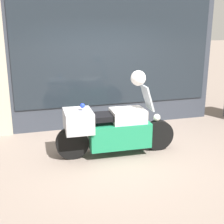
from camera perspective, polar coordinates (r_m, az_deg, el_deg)
name	(u,v)px	position (r m, az deg, el deg)	size (l,w,h in m)	color
ground_plane	(123,156)	(6.04, 2.05, -7.98)	(60.00, 60.00, 0.00)	gray
shop_building	(81,40)	(7.35, -5.62, 12.95)	(5.76, 0.55, 4.10)	#333842
window_display	(111,104)	(7.80, -0.13, 1.56)	(4.48, 0.30, 2.08)	slate
paramedic_motorcycle	(110,128)	(5.90, -0.29, -3.03)	(2.32, 0.66, 1.33)	black
white_helmet	(138,78)	(5.81, 4.83, 6.19)	(0.28, 0.28, 0.28)	white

